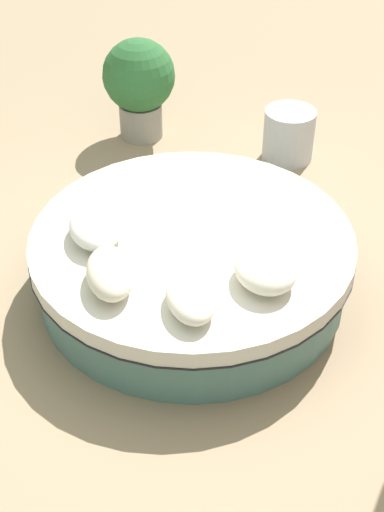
{
  "coord_description": "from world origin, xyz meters",
  "views": [
    {
      "loc": [
        3.84,
        -0.78,
        3.44
      ],
      "look_at": [
        0.0,
        0.0,
        0.3
      ],
      "focal_mm": 48.23,
      "sensor_mm": 36.0,
      "label": 1
    }
  ],
  "objects": [
    {
      "name": "throw_pillow_3",
      "position": [
        0.6,
        0.36,
        0.6
      ],
      "size": [
        0.48,
        0.4,
        0.2
      ],
      "primitive_type": "ellipsoid",
      "color": "silver",
      "rests_on": "round_bed"
    },
    {
      "name": "side_table",
      "position": [
        -1.69,
        1.29,
        0.25
      ],
      "size": [
        0.48,
        0.48,
        0.5
      ],
      "primitive_type": "cylinder",
      "color": "#B7B7BC",
      "rests_on": "ground_plane"
    },
    {
      "name": "round_bed",
      "position": [
        0.0,
        0.0,
        0.26
      ],
      "size": [
        2.34,
        2.34,
        0.5
      ],
      "color": "#4C726B",
      "rests_on": "ground_plane"
    },
    {
      "name": "planter",
      "position": [
        -2.41,
        -0.03,
        0.58
      ],
      "size": [
        0.71,
        0.71,
        1.01
      ],
      "color": "gray",
      "rests_on": "ground_plane"
    },
    {
      "name": "throw_pillow_1",
      "position": [
        0.43,
        -0.63,
        0.6
      ],
      "size": [
        0.53,
        0.3,
        0.19
      ],
      "primitive_type": "ellipsoid",
      "color": "beige",
      "rests_on": "round_bed"
    },
    {
      "name": "ground_plane",
      "position": [
        0.0,
        0.0,
        0.0
      ],
      "size": [
        16.0,
        16.0,
        0.0
      ],
      "primitive_type": "plane",
      "color": "#9E8466"
    },
    {
      "name": "throw_pillow_2",
      "position": [
        0.75,
        -0.16,
        0.58
      ],
      "size": [
        0.49,
        0.3,
        0.17
      ],
      "primitive_type": "ellipsoid",
      "color": "silver",
      "rests_on": "round_bed"
    },
    {
      "name": "throw_pillow_0",
      "position": [
        -0.11,
        -0.67,
        0.59
      ],
      "size": [
        0.54,
        0.37,
        0.19
      ],
      "primitive_type": "ellipsoid",
      "color": "white",
      "rests_on": "round_bed"
    }
  ]
}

